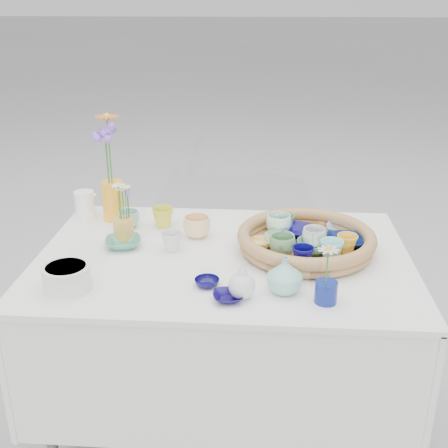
# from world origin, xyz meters

# --- Properties ---
(ground) EXTENTS (80.00, 80.00, 0.00)m
(ground) POSITION_xyz_m (0.00, 0.00, 0.00)
(ground) COLOR #9E9E9E
(display_table) EXTENTS (1.26, 0.86, 0.77)m
(display_table) POSITION_xyz_m (0.00, 0.00, 0.00)
(display_table) COLOR white
(display_table) RESTS_ON ground
(wicker_tray) EXTENTS (0.47, 0.47, 0.08)m
(wicker_tray) POSITION_xyz_m (0.28, 0.05, 0.80)
(wicker_tray) COLOR #A17843
(wicker_tray) RESTS_ON display_table
(tray_ceramic_0) EXTENTS (0.17, 0.17, 0.03)m
(tray_ceramic_0) POSITION_xyz_m (0.26, 0.14, 0.80)
(tray_ceramic_0) COLOR #0B045A
(tray_ceramic_0) RESTS_ON wicker_tray
(tray_ceramic_1) EXTENTS (0.13, 0.13, 0.03)m
(tray_ceramic_1) POSITION_xyz_m (0.41, 0.06, 0.80)
(tray_ceramic_1) COLOR #000E43
(tray_ceramic_1) RESTS_ON wicker_tray
(tray_ceramic_2) EXTENTS (0.07, 0.07, 0.07)m
(tray_ceramic_2) POSITION_xyz_m (0.41, 0.01, 0.82)
(tray_ceramic_2) COLOR yellow
(tray_ceramic_2) RESTS_ON wicker_tray
(tray_ceramic_3) EXTENTS (0.15, 0.15, 0.04)m
(tray_ceramic_3) POSITION_xyz_m (0.31, 0.01, 0.80)
(tray_ceramic_3) COLOR #58A57E
(tray_ceramic_3) RESTS_ON wicker_tray
(tray_ceramic_4) EXTENTS (0.10, 0.10, 0.07)m
(tray_ceramic_4) POSITION_xyz_m (0.20, -0.03, 0.82)
(tray_ceramic_4) COLOR #649964
(tray_ceramic_4) RESTS_ON wicker_tray
(tray_ceramic_5) EXTENTS (0.11, 0.11, 0.03)m
(tray_ceramic_5) POSITION_xyz_m (0.19, 0.06, 0.80)
(tray_ceramic_5) COLOR #96C3B2
(tray_ceramic_5) RESTS_ON wicker_tray
(tray_ceramic_6) EXTENTS (0.10, 0.10, 0.07)m
(tray_ceramic_6) POSITION_xyz_m (0.19, 0.16, 0.82)
(tray_ceramic_6) COLOR #D0FEE2
(tray_ceramic_6) RESTS_ON wicker_tray
(tray_ceramic_7) EXTENTS (0.09, 0.09, 0.07)m
(tray_ceramic_7) POSITION_xyz_m (0.31, 0.05, 0.82)
(tray_ceramic_7) COLOR white
(tray_ceramic_7) RESTS_ON wicker_tray
(tray_ceramic_8) EXTENTS (0.13, 0.13, 0.03)m
(tray_ceramic_8) POSITION_xyz_m (0.42, 0.19, 0.80)
(tray_ceramic_8) COLOR #87ADED
(tray_ceramic_8) RESTS_ON wicker_tray
(tray_ceramic_9) EXTENTS (0.09, 0.09, 0.07)m
(tray_ceramic_9) POSITION_xyz_m (0.26, -0.10, 0.82)
(tray_ceramic_9) COLOR #090653
(tray_ceramic_9) RESTS_ON wicker_tray
(tray_ceramic_10) EXTENTS (0.09, 0.09, 0.03)m
(tray_ceramic_10) POSITION_xyz_m (0.12, 0.03, 0.80)
(tray_ceramic_10) COLOR #EFC160
(tray_ceramic_10) RESTS_ON wicker_tray
(tray_ceramic_11) EXTENTS (0.09, 0.09, 0.07)m
(tray_ceramic_11) POSITION_xyz_m (0.35, -0.06, 0.82)
(tray_ceramic_11) COLOR #91E2DD
(tray_ceramic_11) RESTS_ON wicker_tray
(tray_ceramic_12) EXTENTS (0.07, 0.07, 0.05)m
(tray_ceramic_12) POSITION_xyz_m (0.22, 0.20, 0.81)
(tray_ceramic_12) COLOR #468460
(tray_ceramic_12) RESTS_ON wicker_tray
(loose_ceramic_0) EXTENTS (0.11, 0.11, 0.08)m
(loose_ceramic_0) POSITION_xyz_m (-0.25, 0.23, 0.80)
(loose_ceramic_0) COLOR gold
(loose_ceramic_0) RESTS_ON display_table
(loose_ceramic_1) EXTENTS (0.12, 0.12, 0.08)m
(loose_ceramic_1) POSITION_xyz_m (-0.11, 0.15, 0.80)
(loose_ceramic_1) COLOR #F8CD89
(loose_ceramic_1) RESTS_ON display_table
(loose_ceramic_2) EXTENTS (0.15, 0.15, 0.03)m
(loose_ceramic_2) POSITION_xyz_m (-0.36, 0.04, 0.78)
(loose_ceramic_2) COLOR #459070
(loose_ceramic_2) RESTS_ON display_table
(loose_ceramic_3) EXTENTS (0.09, 0.09, 0.07)m
(loose_ceramic_3) POSITION_xyz_m (-0.18, 0.02, 0.80)
(loose_ceramic_3) COLOR silver
(loose_ceramic_3) RESTS_ON display_table
(loose_ceramic_4) EXTENTS (0.08, 0.08, 0.02)m
(loose_ceramic_4) POSITION_xyz_m (-0.03, -0.22, 0.78)
(loose_ceramic_4) COLOR #0B0944
(loose_ceramic_4) RESTS_ON display_table
(loose_ceramic_5) EXTENTS (0.10, 0.10, 0.06)m
(loose_ceramic_5) POSITION_xyz_m (-0.38, 0.22, 0.80)
(loose_ceramic_5) COLOR #97CCB8
(loose_ceramic_5) RESTS_ON display_table
(loose_ceramic_6) EXTENTS (0.10, 0.10, 0.02)m
(loose_ceramic_6) POSITION_xyz_m (0.04, -0.30, 0.78)
(loose_ceramic_6) COLOR #0F0749
(loose_ceramic_6) RESTS_ON display_table
(fluted_bowl) EXTENTS (0.17, 0.17, 0.07)m
(fluted_bowl) POSITION_xyz_m (-0.45, -0.27, 0.80)
(fluted_bowl) COLOR silver
(fluted_bowl) RESTS_ON display_table
(bud_vase_paleblue) EXTENTS (0.08, 0.08, 0.12)m
(bud_vase_paleblue) POSITION_xyz_m (0.07, -0.29, 0.83)
(bud_vase_paleblue) COLOR silver
(bud_vase_paleblue) RESTS_ON display_table
(bud_vase_seafoam) EXTENTS (0.13, 0.13, 0.11)m
(bud_vase_seafoam) POSITION_xyz_m (0.20, -0.24, 0.82)
(bud_vase_seafoam) COLOR #82C6B4
(bud_vase_seafoam) RESTS_ON display_table
(bud_vase_cobalt) EXTENTS (0.07, 0.07, 0.07)m
(bud_vase_cobalt) POSITION_xyz_m (0.32, -0.29, 0.80)
(bud_vase_cobalt) COLOR navy
(bud_vase_cobalt) RESTS_ON display_table
(single_daisy) EXTENTS (0.09, 0.09, 0.13)m
(single_daisy) POSITION_xyz_m (0.31, -0.30, 0.88)
(single_daisy) COLOR silver
(single_daisy) RESTS_ON bud_vase_cobalt
(tall_vase_yellow) EXTENTS (0.09, 0.09, 0.16)m
(tall_vase_yellow) POSITION_xyz_m (-0.45, 0.29, 0.84)
(tall_vase_yellow) COLOR #FFA421
(tall_vase_yellow) RESTS_ON display_table
(gerbera) EXTENTS (0.13, 0.13, 0.27)m
(gerbera) POSITION_xyz_m (-0.45, 0.28, 1.05)
(gerbera) COLOR orange
(gerbera) RESTS_ON tall_vase_yellow
(hydrangea) EXTENTS (0.10, 0.10, 0.28)m
(hydrangea) POSITION_xyz_m (-0.46, 0.28, 1.02)
(hydrangea) COLOR #5E42A7
(hydrangea) RESTS_ON tall_vase_yellow
(white_pitcher) EXTENTS (0.12, 0.10, 0.10)m
(white_pitcher) POSITION_xyz_m (-0.57, 0.31, 0.82)
(white_pitcher) COLOR white
(white_pitcher) RESTS_ON display_table
(daisy_cup) EXTENTS (0.09, 0.09, 0.08)m
(daisy_cup) POSITION_xyz_m (-0.37, 0.11, 0.80)
(daisy_cup) COLOR gold
(daisy_cup) RESTS_ON display_table
(daisy_posy) EXTENTS (0.09, 0.09, 0.13)m
(daisy_posy) POSITION_xyz_m (-0.37, 0.11, 0.91)
(daisy_posy) COLOR white
(daisy_posy) RESTS_ON daisy_cup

